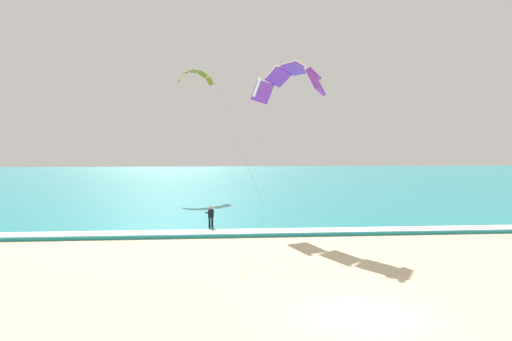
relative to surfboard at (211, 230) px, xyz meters
name	(u,v)px	position (x,y,z in m)	size (l,w,h in m)	color
ground_plane	(367,315)	(5.36, -16.63, -0.03)	(200.00, 200.00, 0.00)	beige
sea	(242,178)	(5.36, 57.07, 0.07)	(200.00, 120.00, 0.20)	teal
surf_foam	(293,231)	(5.36, -1.93, 0.19)	(200.00, 1.68, 0.04)	white
surfboard	(211,230)	(0.00, 0.00, 0.00)	(0.93, 1.46, 0.09)	#E04C38
kitesurfer	(211,216)	(-0.01, 0.02, 0.91)	(0.65, 0.64, 1.69)	black
kite_primary	(290,78)	(6.02, 3.40, 10.98)	(7.98, 7.31, 11.03)	purple
kite_distant	(195,75)	(-2.28, 28.45, 15.14)	(4.79, 3.49, 1.87)	orange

